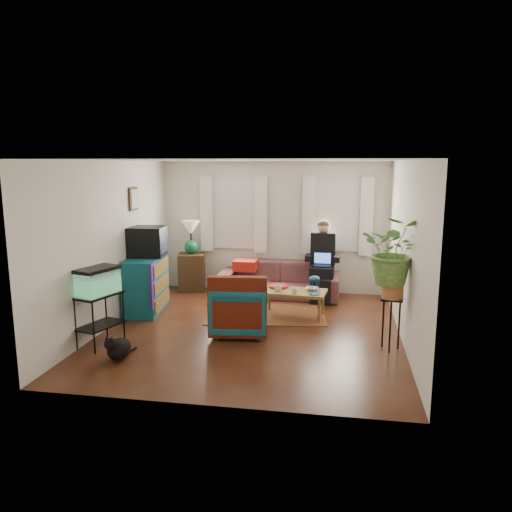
% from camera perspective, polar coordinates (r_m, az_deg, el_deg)
% --- Properties ---
extents(floor, '(4.50, 5.00, 0.01)m').
position_cam_1_polar(floor, '(7.85, -0.50, -8.46)').
color(floor, '#4F2B14').
rests_on(floor, ground).
extents(ceiling, '(4.50, 5.00, 0.01)m').
position_cam_1_polar(ceiling, '(7.42, -0.53, 10.90)').
color(ceiling, white).
rests_on(ceiling, wall_back).
extents(wall_back, '(4.50, 0.01, 2.60)m').
position_cam_1_polar(wall_back, '(9.97, 2.03, 3.31)').
color(wall_back, silver).
rests_on(wall_back, floor).
extents(wall_front, '(4.50, 0.01, 2.60)m').
position_cam_1_polar(wall_front, '(5.13, -5.46, -3.66)').
color(wall_front, silver).
rests_on(wall_front, floor).
extents(wall_left, '(0.01, 5.00, 2.60)m').
position_cam_1_polar(wall_left, '(8.22, -16.14, 1.35)').
color(wall_left, silver).
rests_on(wall_left, floor).
extents(wall_right, '(0.01, 5.00, 2.60)m').
position_cam_1_polar(wall_right, '(7.47, 16.74, 0.42)').
color(wall_right, silver).
rests_on(wall_right, floor).
extents(window_left, '(1.08, 0.04, 1.38)m').
position_cam_1_polar(window_left, '(10.06, -2.51, 4.81)').
color(window_left, white).
rests_on(window_left, wall_back).
extents(window_right, '(1.08, 0.04, 1.38)m').
position_cam_1_polar(window_right, '(9.83, 9.29, 4.55)').
color(window_right, white).
rests_on(window_right, wall_back).
extents(curtains_left, '(1.36, 0.06, 1.50)m').
position_cam_1_polar(curtains_left, '(9.98, -2.61, 4.76)').
color(curtains_left, white).
rests_on(curtains_left, wall_back).
extents(curtains_right, '(1.36, 0.06, 1.50)m').
position_cam_1_polar(curtains_right, '(9.75, 9.28, 4.50)').
color(curtains_right, white).
rests_on(curtains_right, wall_back).
extents(picture_frame, '(0.04, 0.32, 0.40)m').
position_cam_1_polar(picture_frame, '(8.90, -13.78, 6.35)').
color(picture_frame, '#3D2616').
rests_on(picture_frame, wall_left).
extents(area_rug, '(2.19, 1.85, 0.01)m').
position_cam_1_polar(area_rug, '(8.77, 1.18, -6.33)').
color(area_rug, maroon).
rests_on(area_rug, floor).
extents(sofa, '(2.32, 0.96, 0.90)m').
position_cam_1_polar(sofa, '(9.65, 2.65, -2.06)').
color(sofa, brown).
rests_on(sofa, floor).
extents(seated_person, '(0.59, 0.72, 1.37)m').
position_cam_1_polar(seated_person, '(9.52, 7.60, -0.86)').
color(seated_person, black).
rests_on(seated_person, sofa).
extents(side_table, '(0.62, 0.62, 0.75)m').
position_cam_1_polar(side_table, '(10.26, -7.35, -1.80)').
color(side_table, '#422718').
rests_on(side_table, floor).
extents(table_lamp, '(0.46, 0.46, 0.69)m').
position_cam_1_polar(table_lamp, '(10.13, -7.44, 2.06)').
color(table_lamp, white).
rests_on(table_lamp, side_table).
extents(dresser, '(0.64, 1.12, 0.96)m').
position_cam_1_polar(dresser, '(8.88, -12.46, -3.19)').
color(dresser, '#11526B').
rests_on(dresser, floor).
extents(crt_tv, '(0.64, 0.59, 0.51)m').
position_cam_1_polar(crt_tv, '(8.84, -12.32, 1.63)').
color(crt_tv, black).
rests_on(crt_tv, dresser).
extents(aquarium_stand, '(0.56, 0.75, 0.75)m').
position_cam_1_polar(aquarium_stand, '(7.44, -17.39, -6.99)').
color(aquarium_stand, black).
rests_on(aquarium_stand, floor).
extents(aquarium, '(0.50, 0.68, 0.39)m').
position_cam_1_polar(aquarium, '(7.30, -17.63, -2.70)').
color(aquarium, '#7FD899').
rests_on(aquarium, aquarium_stand).
extents(black_cat, '(0.36, 0.48, 0.37)m').
position_cam_1_polar(black_cat, '(6.90, -15.38, -9.95)').
color(black_cat, black).
rests_on(black_cat, floor).
extents(armchair, '(0.91, 0.87, 0.85)m').
position_cam_1_polar(armchair, '(7.60, -1.90, -5.73)').
color(armchair, '#125B6E').
rests_on(armchair, floor).
extents(serape_throw, '(0.87, 0.29, 0.70)m').
position_cam_1_polar(serape_throw, '(7.24, -2.14, -5.11)').
color(serape_throw, '#9E0A0A').
rests_on(serape_throw, armchair).
extents(coffee_table, '(1.13, 0.69, 0.45)m').
position_cam_1_polar(coffee_table, '(8.49, 4.29, -5.42)').
color(coffee_table, brown).
rests_on(coffee_table, floor).
extents(cup_a, '(0.13, 0.13, 0.10)m').
position_cam_1_polar(cup_a, '(8.37, 2.53, -3.71)').
color(cup_a, white).
rests_on(cup_a, coffee_table).
extents(cup_b, '(0.11, 0.11, 0.09)m').
position_cam_1_polar(cup_b, '(8.24, 4.41, -3.98)').
color(cup_b, beige).
rests_on(cup_b, coffee_table).
extents(bowl, '(0.23, 0.23, 0.05)m').
position_cam_1_polar(bowl, '(8.47, 6.40, -3.75)').
color(bowl, white).
rests_on(bowl, coffee_table).
extents(snack_tray, '(0.36, 0.36, 0.04)m').
position_cam_1_polar(snack_tray, '(8.62, 2.58, -3.48)').
color(snack_tray, '#B21414').
rests_on(snack_tray, coffee_table).
extents(birdcage, '(0.19, 0.19, 0.31)m').
position_cam_1_polar(birdcage, '(8.19, 6.69, -3.31)').
color(birdcage, '#115B6B').
rests_on(birdcage, coffee_table).
extents(plant_stand, '(0.36, 0.36, 0.74)m').
position_cam_1_polar(plant_stand, '(7.19, 15.15, -7.51)').
color(plant_stand, black).
rests_on(plant_stand, floor).
extents(potted_plant, '(0.95, 0.85, 0.94)m').
position_cam_1_polar(potted_plant, '(6.97, 15.50, -0.58)').
color(potted_plant, '#599947').
rests_on(potted_plant, plant_stand).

